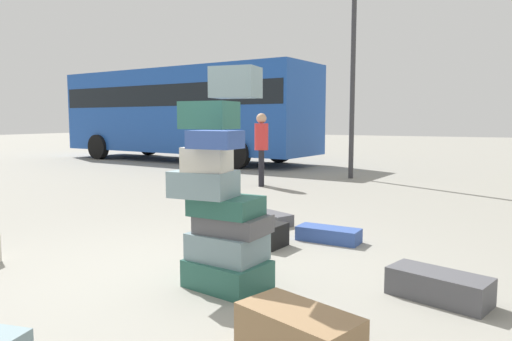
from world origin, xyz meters
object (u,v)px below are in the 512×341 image
(suitcase_black_white_trunk, at_px, (258,233))
(suitcase_charcoal_upright_blue, at_px, (439,286))
(suitcase_charcoal_foreground_near, at_px, (269,218))
(parked_bus, at_px, (185,109))
(suitcase_navy_left_side, at_px, (328,234))
(person_bearded_onlooker, at_px, (261,143))
(suitcase_tower, at_px, (222,205))
(suitcase_brown_behind_tower, at_px, (299,335))
(lamp_post, at_px, (354,0))

(suitcase_black_white_trunk, relative_size, suitcase_charcoal_upright_blue, 0.82)
(suitcase_charcoal_foreground_near, relative_size, parked_bus, 0.07)
(suitcase_charcoal_upright_blue, distance_m, suitcase_navy_left_side, 1.95)
(suitcase_charcoal_foreground_near, distance_m, parked_bus, 10.72)
(suitcase_charcoal_upright_blue, bearing_deg, suitcase_navy_left_side, 151.85)
(suitcase_navy_left_side, height_order, person_bearded_onlooker, person_bearded_onlooker)
(suitcase_charcoal_upright_blue, height_order, parked_bus, parked_bus)
(suitcase_tower, distance_m, suitcase_brown_behind_tower, 1.52)
(suitcase_black_white_trunk, relative_size, suitcase_navy_left_side, 0.85)
(suitcase_charcoal_upright_blue, xyz_separation_m, lamp_post, (-2.91, 7.51, 4.19))
(suitcase_charcoal_upright_blue, bearing_deg, lamp_post, 127.40)
(suitcase_black_white_trunk, distance_m, parked_bus, 11.76)
(suitcase_brown_behind_tower, distance_m, suitcase_navy_left_side, 2.89)
(suitcase_charcoal_foreground_near, height_order, person_bearded_onlooker, person_bearded_onlooker)
(suitcase_charcoal_foreground_near, bearing_deg, person_bearded_onlooker, 142.25)
(suitcase_tower, bearing_deg, lamp_post, 98.36)
(suitcase_charcoal_foreground_near, height_order, lamp_post, lamp_post)
(suitcase_brown_behind_tower, distance_m, parked_bus, 14.41)
(suitcase_charcoal_foreground_near, bearing_deg, suitcase_tower, -49.30)
(suitcase_navy_left_side, bearing_deg, lamp_post, 106.29)
(suitcase_black_white_trunk, bearing_deg, person_bearded_onlooker, 122.84)
(person_bearded_onlooker, bearing_deg, suitcase_tower, -1.42)
(suitcase_charcoal_upright_blue, bearing_deg, parked_bus, 150.62)
(suitcase_charcoal_foreground_near, relative_size, lamp_post, 0.11)
(suitcase_navy_left_side, bearing_deg, suitcase_brown_behind_tower, -72.35)
(suitcase_charcoal_foreground_near, bearing_deg, suitcase_charcoal_upright_blue, -14.02)
(suitcase_brown_behind_tower, relative_size, person_bearded_onlooker, 0.47)
(lamp_post, bearing_deg, suitcase_charcoal_foreground_near, -85.46)
(lamp_post, bearing_deg, parked_bus, 161.26)
(suitcase_tower, height_order, suitcase_charcoal_foreground_near, suitcase_tower)
(suitcase_tower, height_order, person_bearded_onlooker, suitcase_tower)
(suitcase_tower, xyz_separation_m, suitcase_charcoal_foreground_near, (-0.74, 2.45, -0.64))
(suitcase_brown_behind_tower, bearing_deg, person_bearded_onlooker, 136.90)
(parked_bus, bearing_deg, suitcase_charcoal_foreground_near, -41.88)
(suitcase_navy_left_side, xyz_separation_m, lamp_post, (-1.51, 6.14, 4.22))
(suitcase_tower, xyz_separation_m, suitcase_navy_left_side, (0.33, 1.89, -0.64))
(suitcase_charcoal_foreground_near, height_order, parked_bus, parked_bus)
(suitcase_charcoal_upright_blue, distance_m, lamp_post, 9.08)
(person_bearded_onlooker, bearing_deg, parked_bus, -155.40)
(suitcase_tower, relative_size, suitcase_charcoal_upright_blue, 2.38)
(suitcase_black_white_trunk, xyz_separation_m, lamp_post, (-0.82, 6.66, 4.17))
(suitcase_brown_behind_tower, bearing_deg, parked_bus, 147.00)
(suitcase_black_white_trunk, bearing_deg, parked_bus, 136.54)
(suitcase_black_white_trunk, distance_m, suitcase_navy_left_side, 0.86)
(suitcase_brown_behind_tower, bearing_deg, suitcase_charcoal_upright_blue, 84.31)
(suitcase_tower, distance_m, suitcase_black_white_trunk, 1.54)
(suitcase_tower, xyz_separation_m, person_bearded_onlooker, (-2.55, 5.81, 0.22))
(suitcase_charcoal_upright_blue, height_order, person_bearded_onlooker, person_bearded_onlooker)
(suitcase_navy_left_side, bearing_deg, suitcase_charcoal_foreground_near, 154.92)
(suitcase_black_white_trunk, xyz_separation_m, suitcase_charcoal_foreground_near, (-0.38, 1.07, -0.05))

